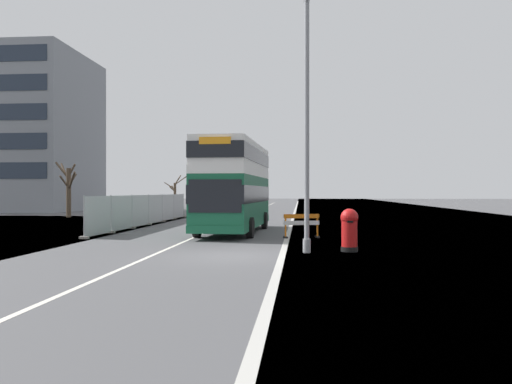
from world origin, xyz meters
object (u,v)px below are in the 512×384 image
red_pillar_postbox (349,228)px  double_decker_bus (235,186)px  lamppost_foreground (307,130)px  car_oncoming_near (211,205)px  roadworks_barrier (301,223)px  car_receding_mid (230,202)px

red_pillar_postbox → double_decker_bus: bearing=122.8°
double_decker_bus → red_pillar_postbox: 10.05m
lamppost_foreground → red_pillar_postbox: lamppost_foreground is taller
double_decker_bus → car_oncoming_near: 20.00m
lamppost_foreground → car_oncoming_near: (-8.47, 28.22, -3.51)m
red_pillar_postbox → lamppost_foreground: bearing=-162.0°
red_pillar_postbox → roadworks_barrier: 5.70m
roadworks_barrier → car_receding_mid: car_receding_mid is taller
roadworks_barrier → car_receding_mid: (-7.58, 29.98, 0.33)m
roadworks_barrier → car_oncoming_near: bearing=110.4°
car_receding_mid → car_oncoming_near: bearing=-95.2°
double_decker_bus → lamppost_foreground: size_ratio=1.13×
car_oncoming_near → car_receding_mid: bearing=84.8°
lamppost_foreground → red_pillar_postbox: 3.97m
double_decker_bus → car_receding_mid: 27.40m
red_pillar_postbox → car_receding_mid: size_ratio=0.35×
roadworks_barrier → lamppost_foreground: bearing=-88.2°
roadworks_barrier → car_receding_mid: 30.92m
red_pillar_postbox → roadworks_barrier: red_pillar_postbox is taller
roadworks_barrier → double_decker_bus: bearing=141.0°
lamppost_foreground → car_receding_mid: bearing=102.2°
car_oncoming_near → car_receding_mid: (0.70, 7.68, 0.09)m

